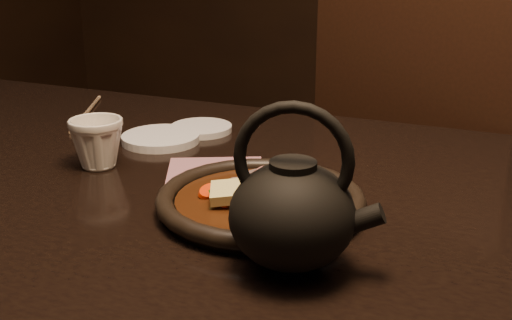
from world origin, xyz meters
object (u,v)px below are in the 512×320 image
at_px(chair, 431,190).
at_px(teapot, 293,210).
at_px(plate, 261,201).
at_px(tea_cup, 97,142).
at_px(table, 189,243).

bearing_deg(chair, teapot, 108.00).
xyz_separation_m(plate, teapot, (0.09, -0.12, 0.05)).
distance_m(chair, plate, 0.75).
relative_size(tea_cup, teapot, 0.46).
distance_m(plate, tea_cup, 0.29).
height_order(plate, teapot, teapot).
bearing_deg(chair, plate, 100.60).
height_order(table, tea_cup, tea_cup).
height_order(tea_cup, teapot, teapot).
bearing_deg(tea_cup, teapot, -25.43).
height_order(table, teapot, teapot).
distance_m(chair, teapot, 0.87).
relative_size(table, plate, 6.08).
height_order(chair, tea_cup, chair).
height_order(chair, teapot, chair).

